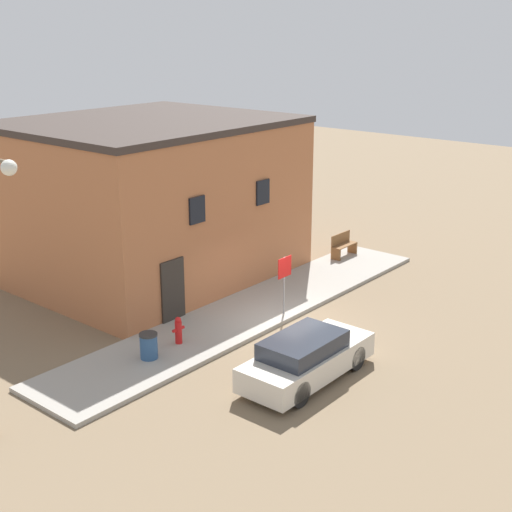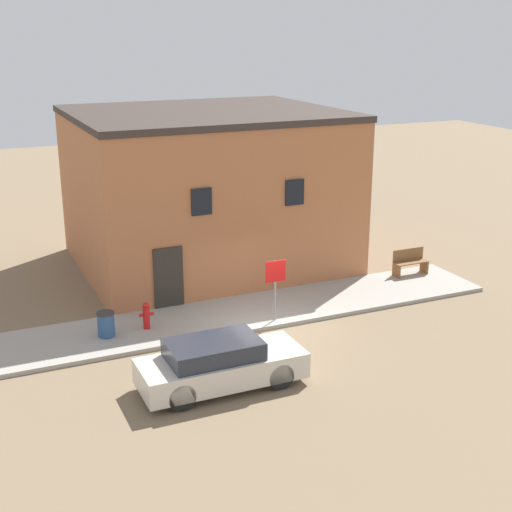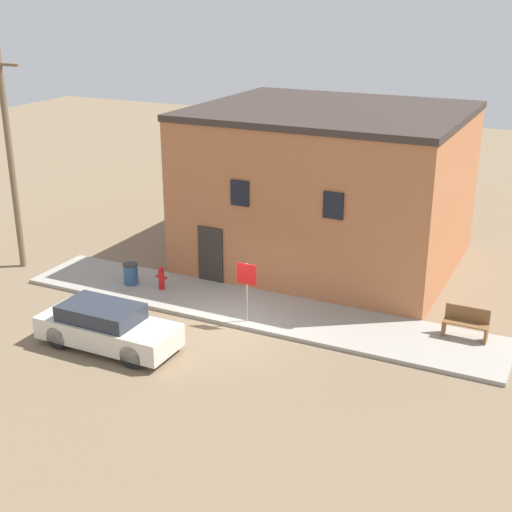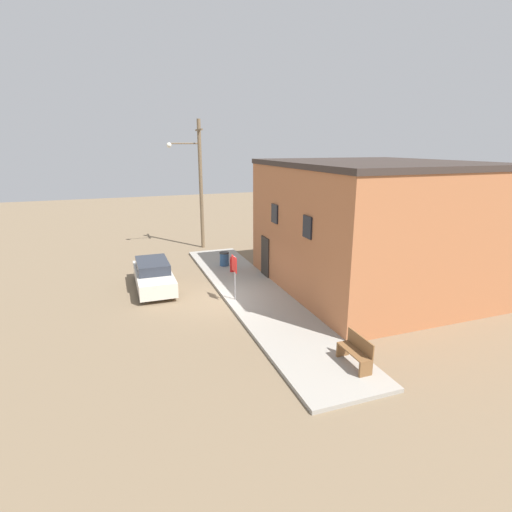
# 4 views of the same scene
# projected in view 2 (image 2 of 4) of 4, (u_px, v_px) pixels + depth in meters

# --- Properties ---
(ground_plane) EXTENTS (80.00, 80.00, 0.00)m
(ground_plane) POSITION_uv_depth(u_px,v_px,m) (270.00, 330.00, 22.36)
(ground_plane) COLOR #7A664C
(sidewalk) EXTENTS (16.94, 2.92, 0.14)m
(sidewalk) POSITION_uv_depth(u_px,v_px,m) (251.00, 312.00, 23.61)
(sidewalk) COLOR #9E998E
(sidewalk) RESTS_ON ground
(brick_building) EXTENTS (9.87, 8.55, 6.08)m
(brick_building) POSITION_uv_depth(u_px,v_px,m) (206.00, 189.00, 27.84)
(brick_building) COLOR #B26B42
(brick_building) RESTS_ON ground
(fire_hydrant) EXTENTS (0.45, 0.21, 0.86)m
(fire_hydrant) POSITION_uv_depth(u_px,v_px,m) (146.00, 315.00, 22.04)
(fire_hydrant) COLOR red
(fire_hydrant) RESTS_ON sidewalk
(stop_sign) EXTENTS (0.69, 0.06, 2.00)m
(stop_sign) POSITION_uv_depth(u_px,v_px,m) (275.00, 279.00, 22.36)
(stop_sign) COLOR gray
(stop_sign) RESTS_ON sidewalk
(bench) EXTENTS (1.35, 0.44, 0.98)m
(bench) POSITION_uv_depth(u_px,v_px,m) (410.00, 262.00, 26.87)
(bench) COLOR brown
(bench) RESTS_ON sidewalk
(trash_bin) EXTENTS (0.54, 0.54, 0.78)m
(trash_bin) POSITION_uv_depth(u_px,v_px,m) (106.00, 324.00, 21.49)
(trash_bin) COLOR #2D517F
(trash_bin) RESTS_ON sidewalk
(parked_car) EXTENTS (4.38, 1.67, 1.35)m
(parked_car) POSITION_uv_depth(u_px,v_px,m) (220.00, 364.00, 18.64)
(parked_car) COLOR black
(parked_car) RESTS_ON ground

